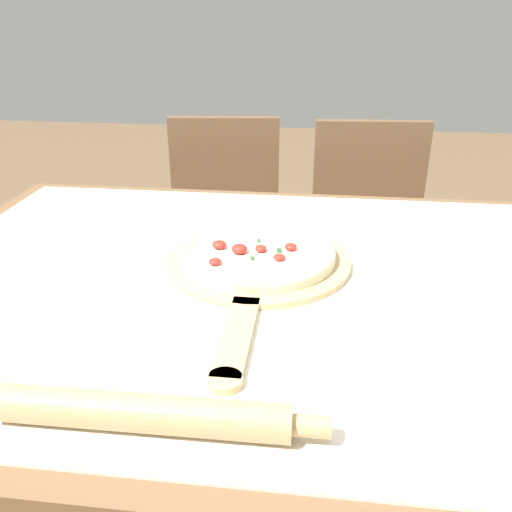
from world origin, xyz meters
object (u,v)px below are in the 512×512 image
object	(u,v)px
pizza	(258,252)
chair_right	(368,236)
chair_left	(224,229)
rolling_pin	(143,413)
pizza_peel	(256,266)

from	to	relation	value
pizza	chair_right	distance (m)	0.89
pizza	chair_left	bearing A→B (deg)	105.01
pizza	rolling_pin	xyz separation A→B (m)	(-0.08, -0.47, -0.00)
rolling_pin	chair_right	distance (m)	1.34
chair_left	chair_right	distance (m)	0.50
pizza_peel	rolling_pin	size ratio (longest dim) A/B	1.30
rolling_pin	chair_right	size ratio (longest dim) A/B	0.51
chair_left	chair_right	world-z (taller)	same
chair_right	chair_left	bearing A→B (deg)	176.06
pizza_peel	pizza	bearing A→B (deg)	90.70
pizza_peel	chair_left	xyz separation A→B (m)	(-0.21, 0.81, -0.27)
pizza	chair_right	xyz separation A→B (m)	(0.29, 0.79, -0.29)
rolling_pin	pizza_peel	bearing A→B (deg)	79.44
rolling_pin	chair_left	size ratio (longest dim) A/B	0.51
pizza_peel	chair_left	distance (m)	0.88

